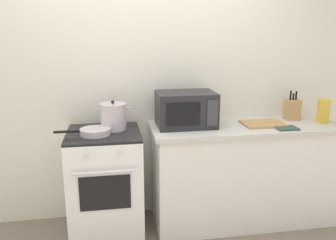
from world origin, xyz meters
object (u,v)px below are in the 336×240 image
(stock_pot, at_px, (113,116))
(frying_pan, at_px, (94,132))
(knife_block, at_px, (292,109))
(stove, at_px, (106,184))
(cutting_board, at_px, (263,124))
(pasta_box, at_px, (323,111))
(oven_mitt, at_px, (286,128))
(microwave, at_px, (186,109))

(stock_pot, relative_size, frying_pan, 0.69)
(stock_pot, height_order, knife_block, knife_block)
(frying_pan, bearing_deg, stove, 41.80)
(frying_pan, distance_m, cutting_board, 1.47)
(stove, height_order, cutting_board, cutting_board)
(pasta_box, distance_m, oven_mitt, 0.45)
(stock_pot, distance_m, cutting_board, 1.31)
(stock_pot, height_order, pasta_box, stock_pot)
(cutting_board, bearing_deg, knife_block, 21.93)
(stove, bearing_deg, cutting_board, 0.05)
(microwave, relative_size, pasta_box, 2.27)
(cutting_board, distance_m, oven_mitt, 0.21)
(cutting_board, xyz_separation_m, knife_block, (0.35, 0.14, 0.09))
(knife_block, bearing_deg, pasta_box, -39.62)
(frying_pan, relative_size, microwave, 0.89)
(oven_mitt, bearing_deg, stock_pot, 170.83)
(stock_pot, bearing_deg, knife_block, 2.29)
(stove, distance_m, oven_mitt, 1.61)
(pasta_box, bearing_deg, frying_pan, -179.08)
(oven_mitt, bearing_deg, knife_block, 55.17)
(knife_block, bearing_deg, stove, -175.37)
(knife_block, bearing_deg, frying_pan, -173.62)
(stove, height_order, knife_block, knife_block)
(stove, distance_m, knife_block, 1.84)
(stove, height_order, microwave, microwave)
(stock_pot, xyz_separation_m, cutting_board, (1.31, -0.07, -0.10))
(stove, xyz_separation_m, microwave, (0.71, 0.08, 0.61))
(stove, height_order, frying_pan, frying_pan)
(stove, xyz_separation_m, pasta_box, (1.95, -0.03, 0.57))
(microwave, bearing_deg, pasta_box, -4.98)
(stock_pot, xyz_separation_m, microwave, (0.62, 0.00, 0.04))
(microwave, distance_m, knife_block, 1.04)
(cutting_board, bearing_deg, frying_pan, -177.56)
(cutting_board, bearing_deg, stock_pot, 176.77)
(stock_pot, bearing_deg, stove, -138.98)
(frying_pan, xyz_separation_m, pasta_box, (2.02, 0.03, 0.08))
(stove, bearing_deg, stock_pot, 41.02)
(frying_pan, xyz_separation_m, microwave, (0.78, 0.14, 0.12))
(stove, xyz_separation_m, cutting_board, (1.40, 0.00, 0.47))
(knife_block, height_order, oven_mitt, knife_block)
(oven_mitt, bearing_deg, pasta_box, 17.43)
(stove, xyz_separation_m, frying_pan, (-0.07, -0.06, 0.48))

